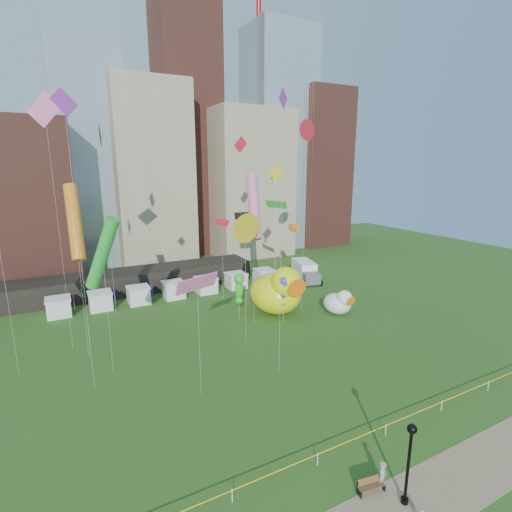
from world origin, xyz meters
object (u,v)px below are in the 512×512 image
park_bench (370,485)px  box_truck (305,271)px  woman (382,476)px  seahorse_green (239,286)px  seahorse_purple (284,289)px  lamppost (409,455)px  big_duck (277,291)px  small_duck (339,302)px

park_bench → box_truck: bearing=69.4°
woman → seahorse_green: bearing=74.4°
seahorse_purple → woman: seahorse_purple is taller
woman → box_truck: bearing=53.0°
lamppost → box_truck: (20.34, 39.02, -1.59)m
big_duck → woman: bearing=-112.8°
small_duck → lamppost: lamppost is taller
box_truck → woman: 42.88m
seahorse_green → big_duck: bearing=13.5°
big_duck → seahorse_green: 5.42m
seahorse_purple → box_truck: (12.60, 13.44, -2.65)m
seahorse_purple → seahorse_green: bearing=166.9°
seahorse_green → seahorse_purple: size_ratio=1.02×
lamppost → box_truck: lamppost is taller
seahorse_green → box_truck: bearing=49.3°
big_duck → lamppost: size_ratio=1.69×
seahorse_purple → big_duck: bearing=96.6°
seahorse_purple → park_bench: bearing=-88.7°
small_duck → seahorse_green: size_ratio=0.78×
lamppost → seahorse_purple: bearing=73.2°
big_duck → box_truck: big_duck is taller
small_duck → seahorse_purple: seahorse_purple is taller
seahorse_green → lamppost: size_ratio=1.14×
lamppost → seahorse_green: bearing=83.6°
seahorse_green → lamppost: (-3.23, -28.71, -1.16)m
lamppost → box_truck: size_ratio=0.67×
small_duck → box_truck: size_ratio=0.59×
park_bench → big_duck: bearing=79.5°
big_duck → park_bench: big_duck is taller
big_duck → woman: 28.32m
park_bench → seahorse_green: bearing=90.1°
small_duck → woman: size_ratio=3.11×
park_bench → box_truck: (21.50, 37.49, 1.15)m
park_bench → woman: bearing=3.9°
seahorse_purple → box_truck: bearing=68.5°
lamppost → box_truck: bearing=62.5°
lamppost → woman: bearing=101.9°
small_duck → park_bench: (-16.54, -22.89, -1.11)m
small_duck → box_truck: (4.96, 14.61, 0.04)m
seahorse_purple → lamppost: 26.74m
small_duck → seahorse_purple: (-7.64, 1.17, 2.69)m
seahorse_purple → park_bench: 25.93m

